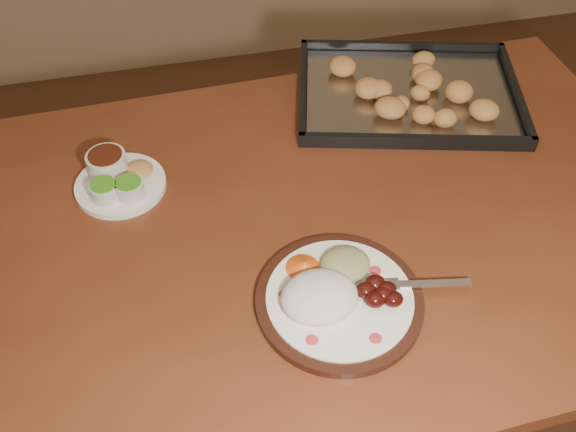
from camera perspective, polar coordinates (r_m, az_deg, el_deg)
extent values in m
cube|color=brown|center=(1.17, 0.32, -1.39)|extent=(1.53, 0.95, 0.04)
cylinder|color=#522B18|center=(1.91, 17.33, 3.42)|extent=(0.07, 0.07, 0.71)
cylinder|color=black|center=(1.05, 4.58, -7.53)|extent=(0.27, 0.27, 0.02)
cylinder|color=white|center=(1.04, 4.61, -7.24)|extent=(0.24, 0.24, 0.01)
ellipsoid|color=red|center=(0.99, 2.15, -10.94)|extent=(0.02, 0.02, 0.00)
ellipsoid|color=red|center=(1.00, 7.79, -10.72)|extent=(0.02, 0.02, 0.00)
ellipsoid|color=red|center=(1.08, 7.77, -4.83)|extent=(0.02, 0.02, 0.00)
ellipsoid|color=red|center=(1.04, -0.27, -6.97)|extent=(0.02, 0.02, 0.00)
ellipsoid|color=silver|center=(1.02, 2.80, -7.20)|extent=(0.13, 0.11, 0.06)
ellipsoid|color=#3F0C09|center=(1.02, 7.76, -7.35)|extent=(0.03, 0.03, 0.03)
ellipsoid|color=#3F0C09|center=(1.04, 8.71, -6.48)|extent=(0.03, 0.03, 0.03)
ellipsoid|color=#3F0C09|center=(1.04, 7.74, -5.95)|extent=(0.03, 0.03, 0.03)
ellipsoid|color=#3F0C09|center=(1.03, 9.36, -7.31)|extent=(0.03, 0.03, 0.03)
ellipsoid|color=#3F0C09|center=(1.03, 6.92, -6.55)|extent=(0.03, 0.03, 0.03)
ellipsoid|color=#3F0C09|center=(1.03, 8.46, -6.90)|extent=(0.03, 0.03, 0.03)
ellipsoid|color=tan|center=(1.07, 5.11, -4.29)|extent=(0.09, 0.08, 0.03)
cone|color=#EA5715|center=(1.06, 1.44, -4.41)|extent=(0.08, 0.08, 0.03)
cube|color=white|center=(1.07, 12.61, -5.88)|extent=(0.13, 0.04, 0.00)
cube|color=white|center=(1.06, 8.91, -6.02)|extent=(0.04, 0.03, 0.00)
cylinder|color=white|center=(1.05, 7.73, -6.48)|extent=(0.03, 0.01, 0.00)
cylinder|color=white|center=(1.05, 7.68, -6.21)|extent=(0.03, 0.01, 0.00)
cylinder|color=white|center=(1.05, 7.64, -5.95)|extent=(0.03, 0.01, 0.00)
cylinder|color=white|center=(1.06, 7.59, -5.69)|extent=(0.03, 0.01, 0.00)
cylinder|color=white|center=(1.26, -14.65, 2.67)|extent=(0.17, 0.17, 0.01)
cylinder|color=beige|center=(1.23, -15.96, 2.17)|extent=(0.05, 0.05, 0.03)
cylinder|color=#42911D|center=(1.21, -16.11, 2.70)|extent=(0.05, 0.05, 0.00)
cylinder|color=beige|center=(1.22, -13.88, 2.37)|extent=(0.05, 0.05, 0.03)
cylinder|color=#42911D|center=(1.21, -14.02, 2.91)|extent=(0.05, 0.05, 0.00)
cylinder|color=silver|center=(1.27, -15.77, 4.49)|extent=(0.08, 0.08, 0.04)
cylinder|color=#3C160B|center=(1.26, -15.96, 5.20)|extent=(0.06, 0.06, 0.00)
ellipsoid|color=#C49145|center=(1.26, -13.05, 4.07)|extent=(0.05, 0.05, 0.02)
cube|color=black|center=(1.46, 10.62, 10.47)|extent=(0.55, 0.46, 0.01)
cube|color=black|center=(1.59, 10.09, 14.59)|extent=(0.47, 0.13, 0.02)
cube|color=black|center=(1.32, 11.43, 6.60)|extent=(0.47, 0.13, 0.02)
cube|color=black|center=(1.51, 19.60, 10.37)|extent=(0.10, 0.34, 0.02)
cube|color=black|center=(1.43, 1.34, 11.31)|extent=(0.10, 0.34, 0.02)
cube|color=#B6B6BB|center=(1.46, 10.66, 10.67)|extent=(0.51, 0.42, 0.00)
ellipsoid|color=#C67945|center=(1.46, 13.12, 11.19)|extent=(0.05, 0.05, 0.04)
ellipsoid|color=#C67945|center=(1.50, 14.95, 11.84)|extent=(0.07, 0.07, 0.04)
ellipsoid|color=#C67945|center=(1.53, 12.21, 13.15)|extent=(0.07, 0.07, 0.04)
ellipsoid|color=#C67945|center=(1.50, 11.24, 12.59)|extent=(0.06, 0.06, 0.04)
ellipsoid|color=#C67945|center=(1.51, 9.03, 13.27)|extent=(0.07, 0.07, 0.04)
ellipsoid|color=#C67945|center=(1.46, 8.91, 12.06)|extent=(0.07, 0.07, 0.04)
ellipsoid|color=#C67945|center=(1.45, 5.80, 11.96)|extent=(0.06, 0.06, 0.04)
ellipsoid|color=#C67945|center=(1.42, 7.65, 10.88)|extent=(0.06, 0.06, 0.04)
ellipsoid|color=#C67945|center=(1.40, 6.37, 10.61)|extent=(0.07, 0.07, 0.04)
ellipsoid|color=#C67945|center=(1.37, 9.59, 9.34)|extent=(0.07, 0.07, 0.04)
ellipsoid|color=#C67945|center=(1.41, 11.23, 10.30)|extent=(0.06, 0.06, 0.04)
ellipsoid|color=#C67945|center=(1.41, 13.93, 9.69)|extent=(0.07, 0.07, 0.04)
ellipsoid|color=#C67945|center=(1.42, 13.89, 9.98)|extent=(0.07, 0.07, 0.04)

